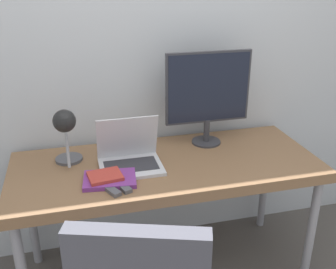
{
  "coord_description": "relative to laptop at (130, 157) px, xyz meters",
  "views": [
    {
      "loc": [
        -0.48,
        -1.53,
        1.74
      ],
      "look_at": [
        -0.0,
        0.31,
        0.93
      ],
      "focal_mm": 42.0,
      "sensor_mm": 36.0,
      "label": 1
    }
  ],
  "objects": [
    {
      "name": "monitor",
      "position": [
        0.5,
        0.19,
        0.27
      ],
      "size": [
        0.51,
        0.18,
        0.56
      ],
      "color": "#333338",
      "rests_on": "desk"
    },
    {
      "name": "media_remote",
      "position": [
        -0.14,
        -0.23,
        -0.04
      ],
      "size": [
        0.1,
        0.15,
        0.02
      ],
      "color": "#4C4C51",
      "rests_on": "desk"
    },
    {
      "name": "book_stack",
      "position": [
        -0.13,
        -0.14,
        -0.04
      ],
      "size": [
        0.28,
        0.21,
        0.04
      ],
      "color": "#753384",
      "rests_on": "desk"
    },
    {
      "name": "desk",
      "position": [
        0.2,
        -0.01,
        -0.12
      ],
      "size": [
        1.69,
        0.69,
        0.75
      ],
      "color": "brown",
      "rests_on": "ground_plane"
    },
    {
      "name": "desk_lamp",
      "position": [
        -0.32,
        0.05,
        0.17
      ],
      "size": [
        0.15,
        0.26,
        0.34
      ],
      "color": "#4C4C51",
      "rests_on": "desk"
    },
    {
      "name": "wall_back",
      "position": [
        0.2,
        0.4,
        0.49
      ],
      "size": [
        8.0,
        0.05,
        2.6
      ],
      "color": "silver",
      "rests_on": "ground_plane"
    },
    {
      "name": "laptop",
      "position": [
        0.0,
        0.0,
        0.0
      ],
      "size": [
        0.33,
        0.26,
        0.27
      ],
      "color": "silver",
      "rests_on": "desk"
    },
    {
      "name": "tv_remote",
      "position": [
        -0.07,
        -0.22,
        -0.04
      ],
      "size": [
        0.08,
        0.14,
        0.02
      ],
      "color": "#4C4C51",
      "rests_on": "desk"
    }
  ]
}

